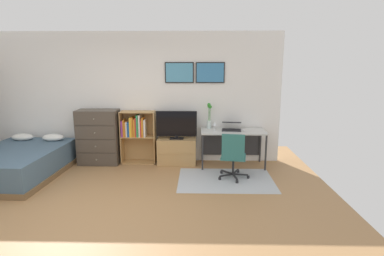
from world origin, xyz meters
name	(u,v)px	position (x,y,z in m)	size (l,w,h in m)	color
ground_plane	(102,212)	(0.00, 0.00, 0.00)	(7.20, 7.20, 0.00)	#A87A4C
wall_back_with_posters	(135,98)	(0.02, 2.43, 1.36)	(6.12, 0.09, 2.70)	white
area_rug	(226,180)	(1.85, 1.26, 0.00)	(1.70, 1.20, 0.01)	#B2B7BC
bed	(18,163)	(-1.99, 1.36, 0.26)	(1.56, 2.06, 0.64)	brown
dresser	(99,137)	(-0.71, 2.15, 0.57)	(0.83, 0.46, 1.13)	#4C4238
bookshelf	(136,132)	(0.06, 2.21, 0.66)	(0.71, 0.30, 1.10)	tan
tv_stand	(177,151)	(0.91, 2.17, 0.27)	(0.79, 0.41, 0.54)	tan
television	(177,125)	(0.91, 2.15, 0.83)	(0.83, 0.16, 0.58)	black
desk	(232,136)	(2.05, 2.14, 0.61)	(1.29, 0.61, 0.74)	silver
office_chair	(233,155)	(1.98, 1.30, 0.46)	(0.58, 0.58, 0.86)	#232326
laptop	(232,126)	(2.03, 2.14, 0.81)	(0.42, 0.45, 0.17)	#333338
computer_mouse	(244,130)	(2.26, 2.03, 0.76)	(0.06, 0.10, 0.03)	silver
bamboo_vase	(209,116)	(1.58, 2.27, 0.99)	(0.10, 0.09, 0.53)	silver
wine_glass	(215,124)	(1.68, 2.02, 0.87)	(0.07, 0.07, 0.18)	silver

